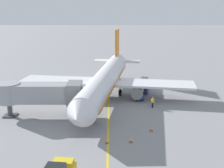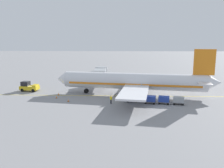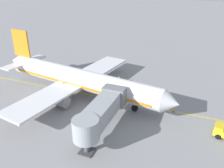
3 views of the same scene
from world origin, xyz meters
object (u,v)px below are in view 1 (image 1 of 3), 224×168
(parked_airliner, at_px, (106,80))
(safety_cone_nose_left, at_px, (131,140))
(safety_cone_wing_tip, at_px, (151,129))
(baggage_cart_third_in_train, at_px, (144,81))
(baggage_cart_front, at_px, (145,88))
(ground_crew_wing_walker, at_px, (153,102))
(jet_bridge, at_px, (40,93))
(safety_cone_nose_right, at_px, (107,141))
(baggage_tug_lead, at_px, (138,96))
(baggage_cart_second_in_train, at_px, (144,84))

(parked_airliner, relative_size, safety_cone_nose_left, 63.18)
(safety_cone_wing_tip, bearing_deg, baggage_cart_third_in_train, -93.98)
(safety_cone_nose_left, height_order, safety_cone_wing_tip, same)
(baggage_cart_front, height_order, safety_cone_wing_tip, baggage_cart_front)
(parked_airliner, height_order, ground_crew_wing_walker, parked_airliner)
(baggage_cart_third_in_train, bearing_deg, jet_bridge, 45.14)
(safety_cone_nose_right, distance_m, safety_cone_wing_tip, 6.59)
(baggage_tug_lead, xyz_separation_m, safety_cone_nose_right, (5.12, 16.41, -0.42))
(parked_airliner, relative_size, jet_bridge, 3.08)
(baggage_cart_front, bearing_deg, safety_cone_wing_tip, 86.65)
(baggage_cart_second_in_train, xyz_separation_m, baggage_cart_third_in_train, (-0.33, -2.82, 0.00))
(parked_airliner, xyz_separation_m, safety_cone_wing_tip, (-6.06, 13.97, -2.90))
(jet_bridge, relative_size, baggage_cart_third_in_train, 4.06)
(baggage_cart_second_in_train, distance_m, safety_cone_nose_right, 23.82)
(safety_cone_nose_right, bearing_deg, baggage_tug_lead, -107.31)
(jet_bridge, height_order, baggage_cart_front, jet_bridge)
(parked_airliner, distance_m, safety_cone_nose_left, 17.70)
(baggage_cart_second_in_train, bearing_deg, baggage_tug_lead, 75.07)
(baggage_cart_third_in_train, height_order, safety_cone_nose_left, baggage_cart_third_in_train)
(jet_bridge, bearing_deg, baggage_tug_lead, -152.61)
(baggage_tug_lead, height_order, safety_cone_nose_right, baggage_tug_lead)
(baggage_cart_third_in_train, bearing_deg, baggage_cart_front, 84.12)
(jet_bridge, height_order, safety_cone_nose_right, jet_bridge)
(parked_airliner, distance_m, baggage_tug_lead, 6.17)
(baggage_cart_front, distance_m, safety_cone_nose_right, 21.20)
(baggage_cart_second_in_train, relative_size, safety_cone_nose_right, 5.05)
(baggage_cart_front, xyz_separation_m, baggage_cart_third_in_train, (-0.57, -5.49, 0.00))
(baggage_cart_second_in_train, relative_size, safety_cone_nose_left, 5.05)
(parked_airliner, height_order, safety_cone_nose_left, parked_airliner)
(baggage_cart_third_in_train, xyz_separation_m, safety_cone_nose_right, (7.15, 25.64, -0.66))
(baggage_tug_lead, xyz_separation_m, baggage_cart_front, (-1.47, -3.73, 0.24))
(ground_crew_wing_walker, bearing_deg, baggage_cart_second_in_train, -89.16)
(safety_cone_nose_left, xyz_separation_m, safety_cone_wing_tip, (-2.79, -3.18, 0.00))
(parked_airliner, xyz_separation_m, safety_cone_nose_left, (-3.27, 17.15, -2.90))
(baggage_tug_lead, distance_m, safety_cone_wing_tip, 12.98)
(baggage_cart_front, relative_size, baggage_cart_third_in_train, 1.00)
(baggage_cart_third_in_train, bearing_deg, safety_cone_nose_left, 80.31)
(parked_airliner, relative_size, safety_cone_nose_right, 63.18)
(jet_bridge, xyz_separation_m, ground_crew_wing_walker, (-16.60, -3.55, -2.50))
(jet_bridge, xyz_separation_m, baggage_cart_front, (-16.21, -11.37, -2.50))
(jet_bridge, height_order, ground_crew_wing_walker, jet_bridge)
(safety_cone_wing_tip, bearing_deg, baggage_tug_lead, -87.80)
(baggage_tug_lead, distance_m, baggage_cart_second_in_train, 6.63)
(ground_crew_wing_walker, bearing_deg, baggage_cart_front, -87.16)
(jet_bridge, distance_m, baggage_cart_third_in_train, 23.92)
(parked_airliner, bearing_deg, ground_crew_wing_walker, 145.52)
(baggage_tug_lead, distance_m, baggage_cart_front, 4.02)
(jet_bridge, bearing_deg, safety_cone_nose_left, 145.65)
(ground_crew_wing_walker, relative_size, safety_cone_nose_left, 2.86)
(baggage_cart_front, relative_size, safety_cone_nose_right, 5.05)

